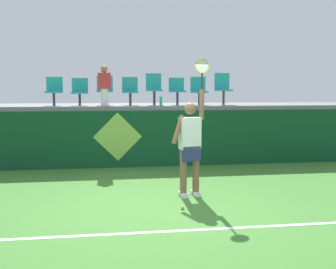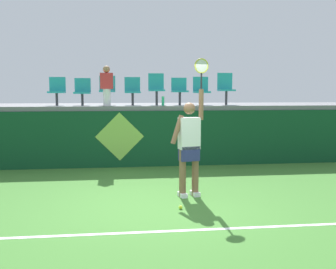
{
  "view_description": "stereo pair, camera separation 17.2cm",
  "coord_description": "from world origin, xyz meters",
  "px_view_note": "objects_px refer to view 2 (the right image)",
  "views": [
    {
      "loc": [
        -0.8,
        -6.53,
        2.0
      ],
      "look_at": [
        0.32,
        1.29,
        1.12
      ],
      "focal_mm": 41.43,
      "sensor_mm": 36.0,
      "label": 1
    },
    {
      "loc": [
        -0.63,
        -6.55,
        2.0
      ],
      "look_at": [
        0.32,
        1.29,
        1.12
      ],
      "focal_mm": 41.43,
      "sensor_mm": 36.0,
      "label": 2
    }
  ],
  "objects_px": {
    "stadium_chair_0": "(57,90)",
    "stadium_chair_7": "(226,87)",
    "spectator_0": "(107,85)",
    "water_bottle": "(163,101)",
    "stadium_chair_5": "(179,89)",
    "stadium_chair_2": "(107,89)",
    "stadium_chair_6": "(201,89)",
    "stadium_chair_4": "(156,87)",
    "tennis_ball": "(181,207)",
    "stadium_chair_3": "(133,90)",
    "tennis_player": "(189,144)",
    "stadium_chair_1": "(82,90)"
  },
  "relations": [
    {
      "from": "tennis_ball",
      "to": "water_bottle",
      "type": "relative_size",
      "value": 0.26
    },
    {
      "from": "stadium_chair_5",
      "to": "stadium_chair_2",
      "type": "bearing_deg",
      "value": 179.87
    },
    {
      "from": "stadium_chair_1",
      "to": "stadium_chair_2",
      "type": "xyz_separation_m",
      "value": [
        0.68,
        0.0,
        0.05
      ]
    },
    {
      "from": "stadium_chair_1",
      "to": "stadium_chair_2",
      "type": "height_order",
      "value": "stadium_chair_2"
    },
    {
      "from": "stadium_chair_4",
      "to": "tennis_ball",
      "type": "bearing_deg",
      "value": -90.15
    },
    {
      "from": "tennis_ball",
      "to": "stadium_chair_2",
      "type": "relative_size",
      "value": 0.08
    },
    {
      "from": "stadium_chair_2",
      "to": "stadium_chair_5",
      "type": "distance_m",
      "value": 2.03
    },
    {
      "from": "tennis_ball",
      "to": "tennis_player",
      "type": "bearing_deg",
      "value": 70.29
    },
    {
      "from": "stadium_chair_1",
      "to": "spectator_0",
      "type": "bearing_deg",
      "value": -31.56
    },
    {
      "from": "stadium_chair_3",
      "to": "water_bottle",
      "type": "bearing_deg",
      "value": -35.54
    },
    {
      "from": "stadium_chair_2",
      "to": "stadium_chair_4",
      "type": "xyz_separation_m",
      "value": [
        1.37,
        0.0,
        0.04
      ]
    },
    {
      "from": "stadium_chair_6",
      "to": "stadium_chair_4",
      "type": "bearing_deg",
      "value": 179.85
    },
    {
      "from": "stadium_chair_0",
      "to": "stadium_chair_5",
      "type": "height_order",
      "value": "stadium_chair_0"
    },
    {
      "from": "stadium_chair_2",
      "to": "spectator_0",
      "type": "xyz_separation_m",
      "value": [
        0.0,
        -0.42,
        0.1
      ]
    },
    {
      "from": "tennis_player",
      "to": "stadium_chair_3",
      "type": "bearing_deg",
      "value": 103.86
    },
    {
      "from": "tennis_ball",
      "to": "stadium_chair_5",
      "type": "distance_m",
      "value": 5.1
    },
    {
      "from": "water_bottle",
      "to": "stadium_chair_2",
      "type": "bearing_deg",
      "value": 159.14
    },
    {
      "from": "stadium_chair_0",
      "to": "stadium_chair_2",
      "type": "xyz_separation_m",
      "value": [
        1.37,
        0.0,
        0.03
      ]
    },
    {
      "from": "tennis_player",
      "to": "tennis_ball",
      "type": "distance_m",
      "value": 1.3
    },
    {
      "from": "stadium_chair_2",
      "to": "stadium_chair_5",
      "type": "bearing_deg",
      "value": -0.13
    },
    {
      "from": "stadium_chair_5",
      "to": "stadium_chair_7",
      "type": "height_order",
      "value": "stadium_chair_7"
    },
    {
      "from": "water_bottle",
      "to": "stadium_chair_7",
      "type": "relative_size",
      "value": 0.28
    },
    {
      "from": "stadium_chair_2",
      "to": "stadium_chair_6",
      "type": "distance_m",
      "value": 2.67
    },
    {
      "from": "stadium_chair_1",
      "to": "stadium_chair_6",
      "type": "xyz_separation_m",
      "value": [
        3.35,
        0.0,
        0.03
      ]
    },
    {
      "from": "stadium_chair_0",
      "to": "stadium_chair_2",
      "type": "height_order",
      "value": "stadium_chair_2"
    },
    {
      "from": "stadium_chair_4",
      "to": "stadium_chair_5",
      "type": "xyz_separation_m",
      "value": [
        0.66,
        -0.01,
        -0.06
      ]
    },
    {
      "from": "stadium_chair_6",
      "to": "spectator_0",
      "type": "xyz_separation_m",
      "value": [
        -2.67,
        -0.42,
        0.12
      ]
    },
    {
      "from": "stadium_chair_0",
      "to": "stadium_chair_7",
      "type": "distance_m",
      "value": 4.75
    },
    {
      "from": "stadium_chair_2",
      "to": "stadium_chair_6",
      "type": "xyz_separation_m",
      "value": [
        2.67,
        0.0,
        -0.02
      ]
    },
    {
      "from": "water_bottle",
      "to": "stadium_chair_5",
      "type": "height_order",
      "value": "stadium_chair_5"
    },
    {
      "from": "stadium_chair_5",
      "to": "stadium_chair_6",
      "type": "bearing_deg",
      "value": 0.56
    },
    {
      "from": "stadium_chair_4",
      "to": "stadium_chair_6",
      "type": "distance_m",
      "value": 1.29
    },
    {
      "from": "water_bottle",
      "to": "spectator_0",
      "type": "distance_m",
      "value": 1.57
    },
    {
      "from": "spectator_0",
      "to": "stadium_chair_0",
      "type": "bearing_deg",
      "value": 162.93
    },
    {
      "from": "spectator_0",
      "to": "water_bottle",
      "type": "bearing_deg",
      "value": -5.71
    },
    {
      "from": "stadium_chair_7",
      "to": "stadium_chair_1",
      "type": "bearing_deg",
      "value": -179.88
    },
    {
      "from": "tennis_ball",
      "to": "stadium_chair_3",
      "type": "height_order",
      "value": "stadium_chair_3"
    },
    {
      "from": "stadium_chair_6",
      "to": "tennis_player",
      "type": "bearing_deg",
      "value": -104.85
    },
    {
      "from": "spectator_0",
      "to": "stadium_chair_7",
      "type": "bearing_deg",
      "value": 7.2
    },
    {
      "from": "tennis_player",
      "to": "stadium_chair_5",
      "type": "distance_m",
      "value": 3.99
    },
    {
      "from": "water_bottle",
      "to": "stadium_chair_2",
      "type": "height_order",
      "value": "stadium_chair_2"
    },
    {
      "from": "stadium_chair_7",
      "to": "tennis_ball",
      "type": "bearing_deg",
      "value": -113.54
    },
    {
      "from": "stadium_chair_0",
      "to": "stadium_chair_4",
      "type": "height_order",
      "value": "stadium_chair_4"
    },
    {
      "from": "tennis_ball",
      "to": "stadium_chair_3",
      "type": "relative_size",
      "value": 0.08
    },
    {
      "from": "stadium_chair_4",
      "to": "stadium_chair_5",
      "type": "distance_m",
      "value": 0.66
    },
    {
      "from": "tennis_player",
      "to": "stadium_chair_4",
      "type": "height_order",
      "value": "tennis_player"
    },
    {
      "from": "tennis_ball",
      "to": "stadium_chair_1",
      "type": "distance_m",
      "value": 5.44
    },
    {
      "from": "stadium_chair_3",
      "to": "spectator_0",
      "type": "height_order",
      "value": "spectator_0"
    },
    {
      "from": "water_bottle",
      "to": "stadium_chair_1",
      "type": "xyz_separation_m",
      "value": [
        -2.18,
        0.57,
        0.29
      ]
    },
    {
      "from": "water_bottle",
      "to": "stadium_chair_4",
      "type": "relative_size",
      "value": 0.28
    }
  ]
}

